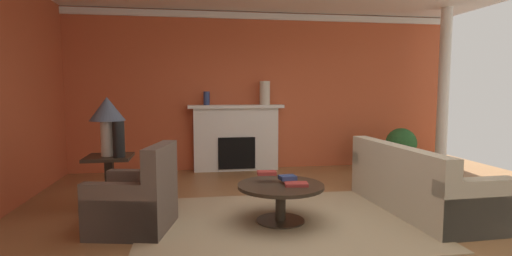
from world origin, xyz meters
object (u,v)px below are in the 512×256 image
object	(u,v)px
fireplace	(236,140)
coffee_table	(281,194)
potted_plant	(401,146)
vase_mantel_left	(207,98)
sofa	(417,188)
side_table	(110,179)
armchair_near_window	(136,203)
table_lamp	(107,115)
vase_mantel_right	(265,93)
vase_tall_corner	(361,153)
vase_on_side_table	(119,139)

from	to	relation	value
fireplace	coffee_table	bearing A→B (deg)	-86.53
coffee_table	potted_plant	world-z (taller)	potted_plant
coffee_table	vase_mantel_left	distance (m)	3.28
sofa	side_table	world-z (taller)	sofa
sofa	potted_plant	distance (m)	2.44
sofa	armchair_near_window	xyz separation A→B (m)	(-3.43, -0.16, 0.01)
side_table	vase_mantel_left	size ratio (longest dim) A/B	2.78
sofa	table_lamp	world-z (taller)	table_lamp
vase_mantel_right	armchair_near_window	bearing A→B (deg)	-123.24
vase_mantel_left	vase_tall_corner	bearing A→B (deg)	-4.82
vase_on_side_table	vase_tall_corner	distance (m)	4.66
armchair_near_window	vase_mantel_right	bearing A→B (deg)	56.76
sofa	vase_tall_corner	size ratio (longest dim) A/B	3.42
vase_mantel_right	side_table	bearing A→B (deg)	-137.93
side_table	table_lamp	bearing A→B (deg)	180.00
potted_plant	sofa	bearing A→B (deg)	-114.53
fireplace	table_lamp	xyz separation A→B (m)	(-1.87, -2.24, 0.63)
armchair_near_window	coffee_table	world-z (taller)	armchair_near_window
side_table	vase_mantel_right	distance (m)	3.44
vase_on_side_table	potted_plant	bearing A→B (deg)	19.34
table_lamp	vase_on_side_table	bearing A→B (deg)	-38.66
side_table	vase_mantel_right	xyz separation A→B (m)	(2.42, 2.19, 1.08)
armchair_near_window	vase_mantel_left	xyz separation A→B (m)	(0.88, 3.02, 1.08)
vase_mantel_right	potted_plant	distance (m)	2.73
fireplace	armchair_near_window	size ratio (longest dim) A/B	1.89
vase_mantel_right	vase_tall_corner	bearing A→B (deg)	-7.64
armchair_near_window	side_table	xyz separation A→B (m)	(-0.44, 0.84, 0.09)
armchair_near_window	vase_mantel_right	xyz separation A→B (m)	(1.98, 3.02, 1.17)
vase_on_side_table	potted_plant	distance (m)	5.04
table_lamp	potted_plant	world-z (taller)	table_lamp
armchair_near_window	sofa	bearing A→B (deg)	2.74
vase_mantel_right	vase_on_side_table	bearing A→B (deg)	-134.57
side_table	vase_tall_corner	xyz separation A→B (m)	(4.29, 1.94, -0.09)
vase_on_side_table	side_table	bearing A→B (deg)	141.34
table_lamp	vase_on_side_table	size ratio (longest dim) A/B	1.66
armchair_near_window	vase_on_side_table	bearing A→B (deg)	112.24
coffee_table	vase_mantel_left	size ratio (longest dim) A/B	3.97
table_lamp	side_table	bearing A→B (deg)	0.00
coffee_table	vase_tall_corner	distance (m)	3.55
side_table	vase_mantel_right	bearing A→B (deg)	42.07
vase_mantel_left	vase_tall_corner	xyz separation A→B (m)	(2.96, -0.25, -1.07)
side_table	vase_mantel_left	world-z (taller)	vase_mantel_left
armchair_near_window	vase_mantel_left	size ratio (longest dim) A/B	3.79
side_table	fireplace	bearing A→B (deg)	50.06
table_lamp	vase_mantel_left	world-z (taller)	vase_mantel_left
vase_mantel_right	sofa	bearing A→B (deg)	-63.05
armchair_near_window	vase_on_side_table	world-z (taller)	vase_on_side_table
vase_mantel_right	potted_plant	bearing A→B (deg)	-14.68
vase_mantel_left	vase_on_side_table	world-z (taller)	vase_mantel_left
coffee_table	vase_on_side_table	bearing A→B (deg)	159.58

